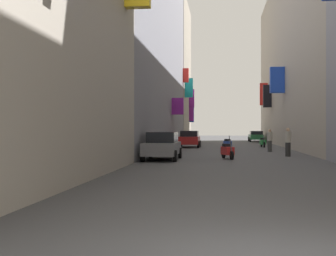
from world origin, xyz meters
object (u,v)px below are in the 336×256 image
Objects in this scene: pedestrian_crossing at (270,140)px; scooter_blue at (228,144)px; parked_car_red at (189,139)px; scooter_red at (227,151)px; pedestrian_near_left at (288,142)px; parked_car_grey at (162,145)px; scooter_green at (263,142)px; parked_car_green at (256,136)px.

scooter_blue is at bearing 130.97° from pedestrian_crossing.
parked_car_red reaches higher than scooter_red.
pedestrian_crossing is 5.59m from pedestrian_near_left.
parked_car_red is 14.62m from pedestrian_near_left.
scooter_blue is 9.71m from pedestrian_near_left.
parked_car_grey is 3.74m from scooter_red.
pedestrian_near_left is at bearing -61.64° from parked_car_red.
scooter_blue is (3.41, -3.84, -0.32)m from parked_car_red.
parked_car_grey is 11.47m from pedestrian_crossing.
scooter_red is at bearing -78.32° from parked_car_red.
pedestrian_crossing is 0.94× the size of pedestrian_near_left.
scooter_blue is at bearing 111.39° from pedestrian_near_left.
pedestrian_near_left is (6.94, -12.87, 0.11)m from parked_car_red.
parked_car_grey is 2.21× the size of scooter_green.
parked_car_red is 2.20× the size of scooter_red.
parked_car_red is at bearing 101.68° from scooter_red.
pedestrian_near_left is (0.28, -13.72, 0.43)m from scooter_green.
scooter_green is at bearing 88.29° from pedestrian_crossing.
scooter_red is at bearing -101.89° from scooter_green.
parked_car_grey is at bearing -164.12° from scooter_red.
parked_car_grey is 2.45× the size of pedestrian_near_left.
parked_car_green is 2.39× the size of scooter_red.
pedestrian_crossing is (3.01, -3.47, 0.37)m from scooter_blue.
parked_car_grey is 13.27m from scooter_blue.
pedestrian_crossing reaches higher than parked_car_red.
pedestrian_crossing is at bearing -49.03° from scooter_blue.
pedestrian_crossing is at bearing 68.71° from scooter_red.
parked_car_grey reaches higher than parked_car_red.
scooter_green is at bearing -92.24° from parked_car_green.
scooter_green is 13.73m from pedestrian_near_left.
pedestrian_near_left reaches higher than parked_car_red.
pedestrian_near_left reaches higher than scooter_red.
parked_car_green reaches higher than scooter_red.
scooter_green and scooter_red have the same top height.
parked_car_red is at bearing -172.68° from scooter_green.
parked_car_green is 2.68× the size of pedestrian_crossing.
pedestrian_near_left reaches higher than scooter_green.
parked_car_green is 2.28× the size of scooter_green.
pedestrian_near_left is at bearing 26.75° from parked_car_grey.
scooter_blue is 0.96× the size of scooter_red.
scooter_green is 8.17m from pedestrian_crossing.
pedestrian_near_left reaches higher than pedestrian_crossing.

